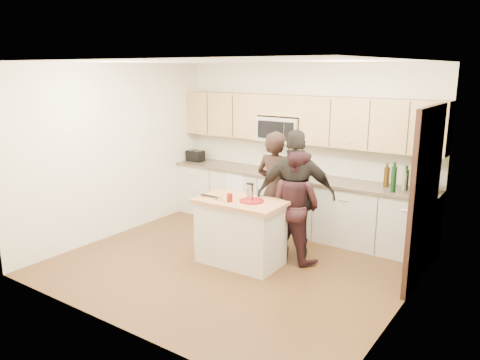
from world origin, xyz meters
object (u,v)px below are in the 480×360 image
Objects in this scene: island at (240,231)px; woman_left at (275,190)px; woman_center at (296,205)px; woman_right at (296,196)px; toaster at (195,156)px.

woman_left reaches higher than island.
woman_left is 0.53m from woman_center.
woman_left is 0.52m from woman_right.
woman_center is at bearing 43.58° from island.
woman_right reaches higher than woman_center.
woman_center is (2.65, -1.03, -0.25)m from toaster.
island is 0.90m from woman_right.
woman_left is at bearing -55.62° from woman_right.
woman_left is 0.96× the size of woman_right.
toaster reaches higher than island.
woman_right is at bearing 12.79° from woman_center.
woman_center is (0.47, -0.23, -0.09)m from woman_left.
woman_center reaches higher than island.
island is 0.67× the size of woman_right.
toaster is 2.86m from woman_center.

